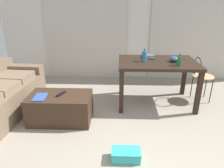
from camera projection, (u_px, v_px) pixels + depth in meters
name	position (u px, v px, depth m)	size (l,w,h in m)	color
ground_plane	(146.00, 120.00, 3.20)	(7.97, 7.97, 0.00)	gray
wall_back	(139.00, 21.00, 4.61)	(6.29, 0.10, 2.65)	silver
curtains	(139.00, 30.00, 4.61)	(4.30, 0.03, 2.27)	beige
coffee_table	(61.00, 108.00, 3.14)	(0.93, 0.55, 0.42)	#382619
craft_table	(157.00, 67.00, 3.52)	(1.32, 0.89, 0.78)	black
wire_chair	(200.00, 73.00, 3.69)	(0.37, 0.37, 0.82)	tan
bottle_near	(179.00, 61.00, 3.21)	(0.06, 0.06, 0.19)	#195B2D
bottle_far	(144.00, 56.00, 3.44)	(0.08, 0.08, 0.22)	teal
bowl	(174.00, 59.00, 3.45)	(0.15, 0.15, 0.09)	#2D4C7A
book_stack	(148.00, 56.00, 3.71)	(0.24, 0.28, 0.05)	#4C4C51
tv_remote_primary	(61.00, 94.00, 3.08)	(0.04, 0.19, 0.02)	black
magazine	(40.00, 97.00, 2.98)	(0.17, 0.27, 0.01)	#33519E
shoebox	(126.00, 155.00, 2.38)	(0.34, 0.19, 0.13)	#33B2AD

